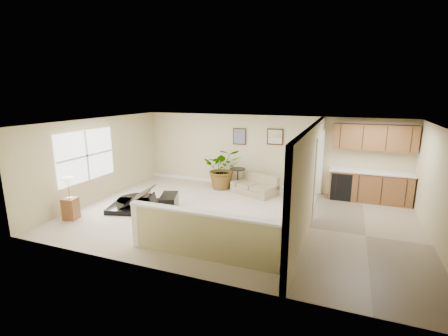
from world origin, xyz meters
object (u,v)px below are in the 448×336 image
at_px(small_plant, 293,192).
at_px(accent_table, 238,176).
at_px(piano, 136,189).
at_px(lamp_stand, 70,202).
at_px(palm_plant, 223,169).
at_px(piano_bench, 169,205).
at_px(loveseat, 255,184).

bearing_deg(small_plant, accent_table, 171.60).
relative_size(piano, accent_table, 2.43).
bearing_deg(lamp_stand, piano, 51.62).
bearing_deg(lamp_stand, small_plant, 35.75).
bearing_deg(accent_table, small_plant, -8.40).
relative_size(palm_plant, small_plant, 3.04).
xyz_separation_m(accent_table, lamp_stand, (-3.25, -3.99, -0.01)).
xyz_separation_m(small_plant, lamp_stand, (-5.15, -3.71, 0.25)).
distance_m(piano_bench, lamp_stand, 2.55).
height_order(loveseat, small_plant, loveseat).
xyz_separation_m(accent_table, palm_plant, (-0.56, 0.06, 0.21)).
height_order(piano, loveseat, piano).
xyz_separation_m(loveseat, accent_table, (-0.64, 0.12, 0.18)).
xyz_separation_m(loveseat, palm_plant, (-1.20, 0.18, 0.39)).
distance_m(piano_bench, accent_table, 2.96).
relative_size(accent_table, small_plant, 1.44).
xyz_separation_m(accent_table, small_plant, (1.91, -0.28, -0.26)).
bearing_deg(piano_bench, small_plant, 40.39).
relative_size(piano, piano_bench, 2.25).
bearing_deg(piano_bench, accent_table, 69.79).
bearing_deg(small_plant, lamp_stand, -144.25).
bearing_deg(piano_bench, loveseat, 57.87).
height_order(accent_table, lamp_stand, lamp_stand).
xyz_separation_m(loveseat, lamp_stand, (-3.89, -3.87, 0.17)).
distance_m(loveseat, lamp_stand, 5.49).
relative_size(small_plant, lamp_stand, 0.47).
distance_m(piano, small_plant, 4.71).
distance_m(small_plant, lamp_stand, 6.36).
distance_m(accent_table, small_plant, 1.94).
bearing_deg(piano, lamp_stand, -144.70).
bearing_deg(accent_table, lamp_stand, -129.14).
height_order(palm_plant, lamp_stand, palm_plant).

